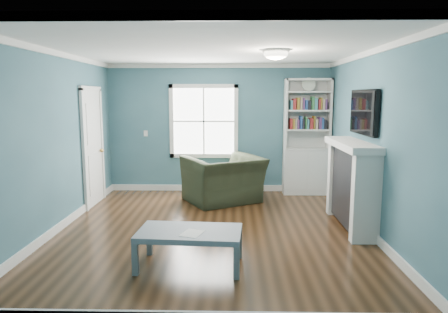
{
  "coord_description": "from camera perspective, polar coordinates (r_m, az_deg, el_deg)",
  "views": [
    {
      "loc": [
        0.31,
        -5.66,
        1.94
      ],
      "look_at": [
        0.16,
        0.4,
        1.04
      ],
      "focal_mm": 32.0,
      "sensor_mm": 36.0,
      "label": 1
    }
  ],
  "objects": [
    {
      "name": "tv",
      "position": [
        6.17,
        19.34,
        6.0
      ],
      "size": [
        0.06,
        1.1,
        0.65
      ],
      "primitive_type": "cube",
      "color": "black",
      "rests_on": "fireplace"
    },
    {
      "name": "fireplace",
      "position": [
        6.26,
        17.8,
        -3.96
      ],
      "size": [
        0.44,
        1.58,
        1.3
      ],
      "color": "black",
      "rests_on": "ground"
    },
    {
      "name": "paper_sheet",
      "position": [
        4.57,
        -4.59,
        -10.87
      ],
      "size": [
        0.28,
        0.32,
        0.0
      ],
      "primitive_type": "cube",
      "rotation": [
        0.0,
        0.0,
        -0.33
      ],
      "color": "white",
      "rests_on": "coffee_table"
    },
    {
      "name": "ceiling_fixture",
      "position": [
        5.83,
        7.42,
        14.4
      ],
      "size": [
        0.38,
        0.38,
        0.15
      ],
      "color": "white",
      "rests_on": "room_walls"
    },
    {
      "name": "light_switch",
      "position": [
        8.38,
        -11.12,
        3.26
      ],
      "size": [
        0.08,
        0.01,
        0.12
      ],
      "primitive_type": "cube",
      "color": "white",
      "rests_on": "room_walls"
    },
    {
      "name": "bookshelf",
      "position": [
        8.16,
        11.67,
        1.15
      ],
      "size": [
        0.9,
        0.35,
        2.31
      ],
      "color": "silver",
      "rests_on": "ground"
    },
    {
      "name": "trim",
      "position": [
        5.72,
        -1.73,
        1.4
      ],
      "size": [
        4.5,
        5.0,
        2.6
      ],
      "color": "white",
      "rests_on": "ground"
    },
    {
      "name": "recliner",
      "position": [
        7.4,
        -0.07,
        -2.2
      ],
      "size": [
        1.55,
        1.38,
        1.14
      ],
      "primitive_type": "imported",
      "rotation": [
        0.0,
        0.0,
        -2.63
      ],
      "color": "black",
      "rests_on": "ground"
    },
    {
      "name": "door",
      "position": [
        7.55,
        -18.22,
        1.46
      ],
      "size": [
        0.12,
        0.98,
        2.17
      ],
      "color": "silver",
      "rests_on": "ground"
    },
    {
      "name": "coffee_table",
      "position": [
        4.69,
        -4.92,
        -11.1
      ],
      "size": [
        1.22,
        0.72,
        0.43
      ],
      "rotation": [
        0.0,
        0.0,
        -0.06
      ],
      "color": "#525C62",
      "rests_on": "ground"
    },
    {
      "name": "window",
      "position": [
        8.19,
        -2.91,
        5.04
      ],
      "size": [
        1.4,
        0.06,
        1.5
      ],
      "color": "white",
      "rests_on": "room_walls"
    },
    {
      "name": "floor",
      "position": [
        6.0,
        -1.68,
        -10.41
      ],
      "size": [
        5.0,
        5.0,
        0.0
      ],
      "primitive_type": "plane",
      "color": "black",
      "rests_on": "ground"
    },
    {
      "name": "room_walls",
      "position": [
        5.68,
        -1.75,
        4.85
      ],
      "size": [
        5.0,
        5.0,
        5.0
      ],
      "color": "#325867",
      "rests_on": "ground"
    }
  ]
}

